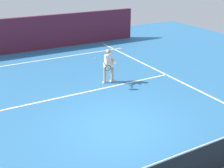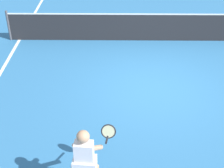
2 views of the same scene
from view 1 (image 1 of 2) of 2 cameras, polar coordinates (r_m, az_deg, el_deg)
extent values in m
plane|color=teal|center=(9.67, 1.14, -8.50)|extent=(27.92, 27.92, 0.00)
cube|color=#561E33|center=(18.51, -15.42, 9.46)|extent=(13.98, 0.24, 2.07)
cube|color=white|center=(16.71, -13.16, 4.64)|extent=(9.98, 0.10, 0.01)
cube|color=white|center=(12.15, -6.19, -1.79)|extent=(8.98, 0.10, 0.01)
cube|color=white|center=(12.29, 19.62, -2.75)|extent=(0.10, 19.48, 0.01)
cube|color=white|center=(7.08, 14.15, -12.88)|extent=(9.50, 0.02, 0.04)
cylinder|color=tan|center=(13.12, 0.03, 2.07)|extent=(0.13, 0.13, 0.78)
cylinder|color=tan|center=(12.99, -1.41, 1.84)|extent=(0.13, 0.13, 0.78)
cube|color=white|center=(13.25, 0.03, 0.66)|extent=(0.20, 0.10, 0.08)
cube|color=white|center=(13.12, -1.40, 0.41)|extent=(0.20, 0.10, 0.08)
cube|color=white|center=(12.84, -0.70, 4.67)|extent=(0.33, 0.22, 0.52)
cube|color=white|center=(12.90, -0.69, 3.83)|extent=(0.42, 0.31, 0.20)
sphere|color=tan|center=(12.72, -0.71, 6.39)|extent=(0.22, 0.22, 0.22)
cylinder|color=tan|center=(12.76, 0.19, 4.66)|extent=(0.25, 0.48, 0.37)
cylinder|color=tan|center=(12.64, -1.05, 4.48)|extent=(0.31, 0.46, 0.37)
cylinder|color=black|center=(12.35, -1.36, 3.84)|extent=(0.06, 0.30, 0.14)
torus|color=black|center=(12.11, -0.79, 3.15)|extent=(0.29, 0.14, 0.28)
cylinder|color=beige|center=(12.11, -0.79, 3.15)|extent=(0.25, 0.11, 0.23)
sphere|color=#D1E533|center=(16.39, -3.23, 4.97)|extent=(0.07, 0.07, 0.07)
camera|label=2|loc=(15.72, -10.16, 22.51)|focal=53.41mm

